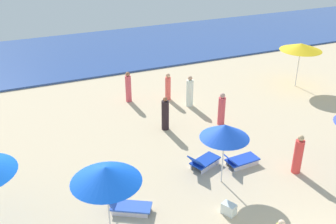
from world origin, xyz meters
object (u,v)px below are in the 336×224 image
(umbrella_1, at_px, (225,131))
(beachgoer_6, at_px, (168,87))
(umbrella_3, at_px, (106,174))
(lounge_chair_3_0, at_px, (128,206))
(umbrella_0, at_px, (301,47))
(lounge_chair_1_0, at_px, (240,160))
(beachgoer_4, at_px, (128,88))
(beachgoer_0, at_px, (165,114))
(lounge_chair_1_1, at_px, (203,162))
(beachgoer_2, at_px, (222,110))
(cooler_box_1, at_px, (229,209))
(beachgoer_5, at_px, (298,155))
(beachgoer_1, at_px, (190,92))

(umbrella_1, bearing_deg, beachgoer_6, 81.08)
(umbrella_3, height_order, lounge_chair_3_0, umbrella_3)
(umbrella_0, distance_m, beachgoer_6, 8.24)
(lounge_chair_1_0, bearing_deg, beachgoer_4, 11.56)
(umbrella_3, height_order, beachgoer_0, umbrella_3)
(lounge_chair_1_1, bearing_deg, umbrella_1, 167.28)
(umbrella_3, bearing_deg, umbrella_1, 14.05)
(beachgoer_2, relative_size, cooler_box_1, 3.49)
(umbrella_1, xyz_separation_m, lounge_chair_1_1, (-0.18, 1.14, -1.95))
(beachgoer_6, bearing_deg, lounge_chair_1_0, 10.40)
(beachgoer_2, relative_size, beachgoer_5, 0.99)
(beachgoer_1, height_order, beachgoer_5, beachgoer_1)
(umbrella_0, height_order, beachgoer_1, umbrella_0)
(umbrella_0, relative_size, beachgoer_2, 1.60)
(beachgoer_0, bearing_deg, umbrella_3, 57.74)
(umbrella_3, xyz_separation_m, beachgoer_5, (7.84, 0.54, -1.67))
(umbrella_1, height_order, beachgoer_4, umbrella_1)
(beachgoer_1, distance_m, beachgoer_4, 3.41)
(cooler_box_1, bearing_deg, umbrella_3, 57.59)
(lounge_chair_3_0, xyz_separation_m, beachgoer_4, (3.00, 8.79, 0.60))
(umbrella_0, xyz_separation_m, beachgoer_1, (-7.22, 0.06, -1.66))
(beachgoer_2, height_order, beachgoer_5, beachgoer_5)
(beachgoer_5, bearing_deg, lounge_chair_1_0, 69.70)
(cooler_box_1, bearing_deg, beachgoer_0, -28.97)
(lounge_chair_3_0, distance_m, beachgoer_2, 7.66)
(beachgoer_2, xyz_separation_m, beachgoer_5, (0.63, -4.79, 0.00))
(umbrella_0, xyz_separation_m, cooler_box_1, (-9.93, -8.34, -2.25))
(umbrella_3, xyz_separation_m, beachgoer_0, (4.48, 5.97, -1.68))
(beachgoer_5, distance_m, cooler_box_1, 3.99)
(beachgoer_0, height_order, beachgoer_5, beachgoer_0)
(umbrella_3, relative_size, lounge_chair_3_0, 1.70)
(umbrella_1, relative_size, lounge_chair_3_0, 1.56)
(lounge_chair_3_0, height_order, cooler_box_1, lounge_chair_3_0)
(lounge_chair_1_1, bearing_deg, cooler_box_1, 147.26)
(umbrella_1, distance_m, beachgoer_6, 8.17)
(beachgoer_1, distance_m, cooler_box_1, 8.84)
(lounge_chair_1_0, height_order, cooler_box_1, lounge_chair_1_0)
(cooler_box_1, bearing_deg, beachgoer_2, -53.56)
(lounge_chair_1_0, xyz_separation_m, beachgoer_0, (-1.57, 4.13, 0.54))
(lounge_chair_1_0, bearing_deg, beachgoer_5, -129.28)
(umbrella_1, height_order, umbrella_3, umbrella_3)
(beachgoer_0, relative_size, cooler_box_1, 3.54)
(lounge_chair_1_0, distance_m, beachgoer_4, 8.25)
(lounge_chair_3_0, relative_size, beachgoer_5, 0.95)
(umbrella_0, relative_size, beachgoer_5, 1.58)
(lounge_chair_1_0, relative_size, beachgoer_6, 0.99)
(beachgoer_1, xyz_separation_m, cooler_box_1, (-2.71, -8.40, -0.59))
(umbrella_1, height_order, lounge_chair_1_0, umbrella_1)
(lounge_chair_1_1, xyz_separation_m, beachgoer_5, (3.25, -1.79, 0.51))
(lounge_chair_1_0, bearing_deg, beachgoer_6, -3.26)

